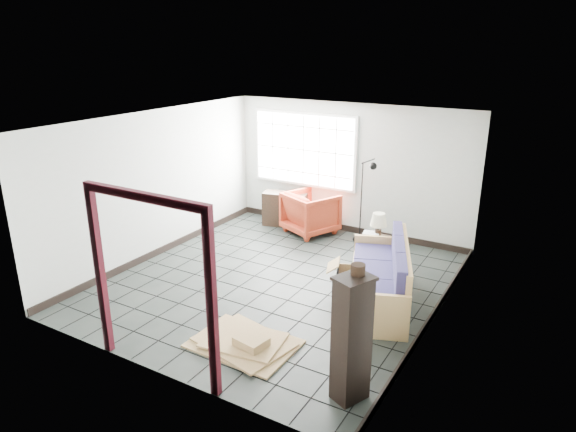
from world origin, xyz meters
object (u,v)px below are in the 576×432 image
Objects in this scene: futon_sofa at (383,281)px; tall_shelf at (352,338)px; armchair at (311,211)px; side_table at (373,242)px.

futon_sofa is 1.58× the size of tall_shelf.
armchair is (-2.30, 2.05, 0.12)m from futon_sofa.
futon_sofa reaches higher than armchair.
tall_shelf reaches higher than futon_sofa.
tall_shelf is at bearing 146.44° from armchair.
side_table is at bearing 131.12° from tall_shelf.
side_table is at bearing 96.69° from futon_sofa.
side_table is (1.67, -0.85, -0.05)m from armchair.
side_table is at bearing 176.87° from armchair.
armchair is 1.85× the size of side_table.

